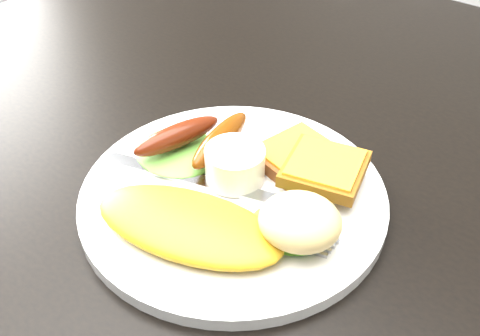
% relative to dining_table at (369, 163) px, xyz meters
% --- Properties ---
extents(dining_table, '(1.20, 0.80, 0.04)m').
position_rel_dining_table_xyz_m(dining_table, '(0.00, 0.00, 0.00)').
color(dining_table, black).
rests_on(dining_table, ground).
extents(plate, '(0.27, 0.27, 0.01)m').
position_rel_dining_table_xyz_m(plate, '(-0.06, -0.15, 0.03)').
color(plate, white).
rests_on(plate, dining_table).
extents(lettuce_left, '(0.08, 0.08, 0.01)m').
position_rel_dining_table_xyz_m(lettuce_left, '(-0.14, -0.14, 0.04)').
color(lettuce_left, '#4E9F3C').
rests_on(lettuce_left, plate).
extents(lettuce_right, '(0.08, 0.08, 0.01)m').
position_rel_dining_table_xyz_m(lettuce_right, '(0.00, -0.16, 0.04)').
color(lettuce_right, green).
rests_on(lettuce_right, plate).
extents(omelette, '(0.18, 0.11, 0.02)m').
position_rel_dining_table_xyz_m(omelette, '(-0.06, -0.21, 0.04)').
color(omelette, gold).
rests_on(omelette, plate).
extents(sausage_a, '(0.05, 0.09, 0.02)m').
position_rel_dining_table_xyz_m(sausage_a, '(-0.14, -0.13, 0.05)').
color(sausage_a, '#5B2712').
rests_on(sausage_a, lettuce_left).
extents(sausage_b, '(0.04, 0.10, 0.02)m').
position_rel_dining_table_xyz_m(sausage_b, '(-0.10, -0.11, 0.05)').
color(sausage_b, '#6D2D00').
rests_on(sausage_b, lettuce_left).
extents(ramekin, '(0.07, 0.07, 0.03)m').
position_rel_dining_table_xyz_m(ramekin, '(-0.07, -0.13, 0.05)').
color(ramekin, white).
rests_on(ramekin, plate).
extents(toast_a, '(0.09, 0.09, 0.01)m').
position_rel_dining_table_xyz_m(toast_a, '(-0.04, -0.08, 0.04)').
color(toast_a, brown).
rests_on(toast_a, plate).
extents(toast_b, '(0.08, 0.08, 0.01)m').
position_rel_dining_table_xyz_m(toast_b, '(-0.00, -0.09, 0.05)').
color(toast_b, '#915317').
rests_on(toast_b, toast_a).
extents(potato_salad, '(0.08, 0.08, 0.03)m').
position_rel_dining_table_xyz_m(potato_salad, '(0.02, -0.16, 0.06)').
color(potato_salad, '#F7F1AE').
rests_on(potato_salad, lettuce_right).
extents(fork, '(0.17, 0.06, 0.00)m').
position_rel_dining_table_xyz_m(fork, '(-0.10, -0.16, 0.03)').
color(fork, '#ADAFB7').
rests_on(fork, plate).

